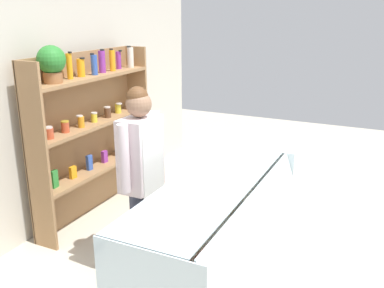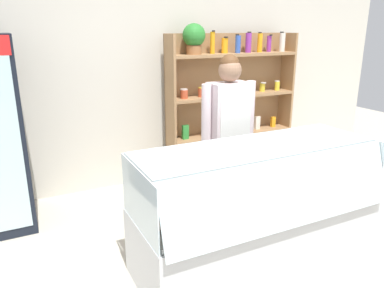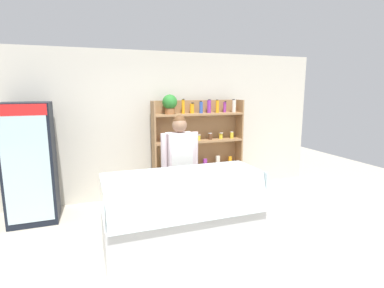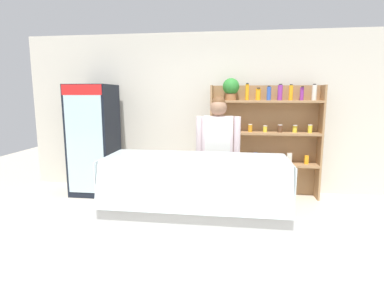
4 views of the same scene
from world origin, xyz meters
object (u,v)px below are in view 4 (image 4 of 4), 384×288
at_px(shelving_unit, 261,131).
at_px(deli_display_case, 195,219).
at_px(drinks_fridge, 94,140).
at_px(shop_clerk, 218,148).

bearing_deg(shelving_unit, deli_display_case, -114.56).
height_order(drinks_fridge, deli_display_case, drinks_fridge).
xyz_separation_m(deli_display_case, shop_clerk, (0.21, 0.78, 0.66)).
distance_m(shelving_unit, shop_clerk, 1.27).
height_order(deli_display_case, shop_clerk, shop_clerk).
relative_size(shelving_unit, deli_display_case, 0.98).
distance_m(shelving_unit, deli_display_case, 2.19).
bearing_deg(shelving_unit, shop_clerk, -120.63).
xyz_separation_m(shelving_unit, shop_clerk, (-0.64, -1.09, -0.12)).
bearing_deg(drinks_fridge, shelving_unit, 5.16).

